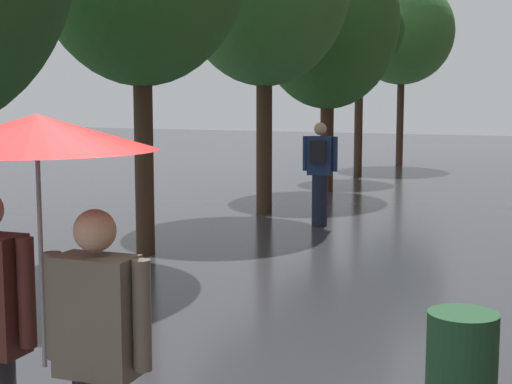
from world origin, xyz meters
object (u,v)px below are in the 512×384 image
object	(u,v)px
street_tree_3	(328,20)
pedestrian_walking_midground	(320,171)
street_tree_4	(360,29)
street_tree_5	(402,32)
couple_under_umbrella	(39,246)
litter_bin	(461,379)

from	to	relation	value
street_tree_3	pedestrian_walking_midground	size ratio (longest dim) A/B	3.37
street_tree_4	pedestrian_walking_midground	world-z (taller)	street_tree_4
street_tree_4	street_tree_5	xyz separation A→B (m)	(0.27, 3.69, 0.18)
street_tree_3	couple_under_umbrella	distance (m)	14.10
pedestrian_walking_midground	street_tree_5	bearing A→B (deg)	96.43
street_tree_3	litter_bin	size ratio (longest dim) A/B	6.84
couple_under_umbrella	litter_bin	bearing A→B (deg)	42.41
street_tree_5	litter_bin	bearing A→B (deg)	-75.93
street_tree_4	street_tree_5	world-z (taller)	street_tree_5
street_tree_4	street_tree_5	distance (m)	3.70
street_tree_4	couple_under_umbrella	xyz separation A→B (m)	(3.15, -16.85, -2.45)
pedestrian_walking_midground	street_tree_4	bearing A→B (deg)	101.36
street_tree_4	litter_bin	xyz separation A→B (m)	(5.00, -15.16, -3.45)
street_tree_3	couple_under_umbrella	world-z (taller)	street_tree_3
street_tree_5	couple_under_umbrella	bearing A→B (deg)	-82.03
street_tree_5	couple_under_umbrella	distance (m)	20.90
street_tree_3	street_tree_4	world-z (taller)	street_tree_3
street_tree_3	pedestrian_walking_midground	distance (m)	5.56
street_tree_5	litter_bin	distance (m)	19.77
couple_under_umbrella	litter_bin	size ratio (longest dim) A/B	2.46
street_tree_3	street_tree_5	distance (m)	6.96
litter_bin	pedestrian_walking_midground	bearing A→B (deg)	115.00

